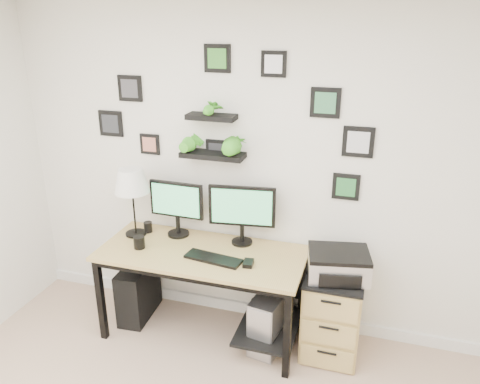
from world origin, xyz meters
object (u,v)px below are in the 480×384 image
(monitor_left, at_px, (177,205))
(pc_tower_black, at_px, (139,291))
(pc_tower_grey, at_px, (271,319))
(printer, at_px, (338,264))
(desk, at_px, (208,264))
(monitor_right, at_px, (242,210))
(mug, at_px, (139,242))
(file_cabinet, at_px, (333,313))
(table_lamp, at_px, (132,183))

(monitor_left, bearing_deg, pc_tower_black, -156.13)
(pc_tower_grey, bearing_deg, printer, 7.15)
(desk, height_order, monitor_right, monitor_right)
(pc_tower_black, bearing_deg, monitor_right, 6.72)
(monitor_left, bearing_deg, mug, -123.52)
(printer, bearing_deg, monitor_left, 174.16)
(file_cabinet, bearing_deg, mug, -173.29)
(table_lamp, distance_m, printer, 1.73)
(printer, bearing_deg, file_cabinet, 127.08)
(monitor_right, height_order, printer, monitor_right)
(desk, relative_size, pc_tower_black, 3.35)
(monitor_left, xyz_separation_m, printer, (1.33, -0.14, -0.25))
(monitor_left, height_order, monitor_right, monitor_right)
(table_lamp, relative_size, pc_tower_grey, 1.15)
(pc_tower_black, relative_size, printer, 0.98)
(monitor_left, bearing_deg, pc_tower_grey, -12.93)
(monitor_left, relative_size, printer, 0.95)
(desk, distance_m, printer, 1.01)
(pc_tower_black, height_order, file_cabinet, file_cabinet)
(desk, relative_size, file_cabinet, 2.39)
(file_cabinet, bearing_deg, printer, -52.92)
(mug, relative_size, file_cabinet, 0.15)
(monitor_right, bearing_deg, pc_tower_black, -169.73)
(desk, bearing_deg, pc_tower_black, 177.36)
(desk, relative_size, pc_tower_grey, 3.21)
(desk, height_order, printer, printer)
(monitor_right, xyz_separation_m, pc_tower_grey, (0.30, -0.21, -0.81))
(mug, xyz_separation_m, pc_tower_grey, (1.05, 0.10, -0.57))
(mug, xyz_separation_m, printer, (1.52, 0.16, -0.03))
(pc_tower_grey, bearing_deg, monitor_left, 167.07)
(desk, distance_m, monitor_left, 0.54)
(pc_tower_black, bearing_deg, table_lamp, 96.15)
(monitor_left, distance_m, table_lamp, 0.40)
(desk, distance_m, mug, 0.57)
(file_cabinet, relative_size, printer, 1.37)
(mug, relative_size, pc_tower_grey, 0.20)
(table_lamp, bearing_deg, file_cabinet, -1.03)
(desk, height_order, file_cabinet, desk)
(monitor_right, bearing_deg, printer, -10.81)
(monitor_right, xyz_separation_m, pc_tower_black, (-0.88, -0.16, -0.80))
(pc_tower_grey, relative_size, file_cabinet, 0.74)
(monitor_right, height_order, pc_tower_black, monitor_right)
(desk, xyz_separation_m, monitor_right, (0.22, 0.19, 0.41))
(desk, xyz_separation_m, mug, (-0.52, -0.12, 0.17))
(pc_tower_black, distance_m, printer, 1.74)
(pc_tower_black, bearing_deg, file_cabinet, -2.59)
(pc_tower_black, relative_size, pc_tower_grey, 0.96)
(monitor_left, height_order, pc_tower_grey, monitor_left)
(table_lamp, relative_size, file_cabinet, 0.85)
(table_lamp, xyz_separation_m, pc_tower_black, (0.01, -0.06, -0.97))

